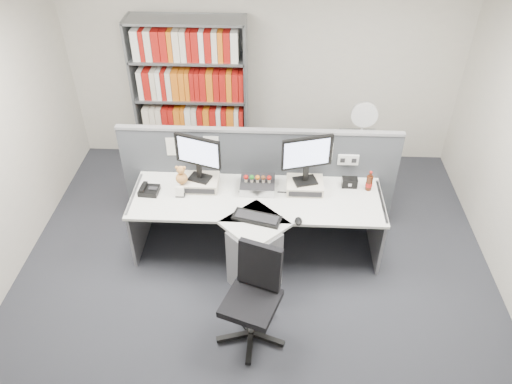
# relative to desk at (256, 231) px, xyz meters

# --- Properties ---
(ground) EXTENTS (5.50, 5.50, 0.00)m
(ground) POSITION_rel_desk_xyz_m (0.00, -0.60, -0.46)
(ground) COLOR #32333B
(ground) RESTS_ON ground
(room_shell) EXTENTS (5.04, 5.54, 2.72)m
(room_shell) POSITION_rel_desk_xyz_m (0.00, -0.60, 1.33)
(room_shell) COLOR beige
(room_shell) RESTS_ON ground
(partition) EXTENTS (3.00, 0.08, 1.27)m
(partition) POSITION_rel_desk_xyz_m (0.00, 0.65, 0.19)
(partition) COLOR #45484E
(partition) RESTS_ON ground
(desk) EXTENTS (2.60, 1.20, 0.72)m
(desk) POSITION_rel_desk_xyz_m (0.00, 0.00, 0.00)
(desk) COLOR silver
(desk) RESTS_ON ground
(monitor_riser_left) EXTENTS (0.38, 0.31, 0.10)m
(monitor_riser_left) POSITION_rel_desk_xyz_m (-0.60, 0.38, 0.31)
(monitor_riser_left) COLOR beige
(monitor_riser_left) RESTS_ON desk
(monitor_riser_right) EXTENTS (0.38, 0.31, 0.10)m
(monitor_riser_right) POSITION_rel_desk_xyz_m (0.50, 0.38, 0.31)
(monitor_riser_right) COLOR beige
(monitor_riser_right) RESTS_ON desk
(monitor_left) EXTENTS (0.48, 0.22, 0.51)m
(monitor_left) POSITION_rel_desk_xyz_m (-0.60, 0.38, 0.67)
(monitor_left) COLOR black
(monitor_left) RESTS_ON monitor_riser_left
(monitor_right) EXTENTS (0.51, 0.23, 0.53)m
(monitor_right) POSITION_rel_desk_xyz_m (0.50, 0.38, 0.68)
(monitor_right) COLOR black
(monitor_right) RESTS_ON monitor_riser_right
(desktop_pc) EXTENTS (0.36, 0.32, 0.10)m
(desktop_pc) POSITION_rel_desk_xyz_m (0.00, 0.38, 0.31)
(desktop_pc) COLOR black
(desktop_pc) RESTS_ON desk
(figurines) EXTENTS (0.29, 0.05, 0.09)m
(figurines) POSITION_rel_desk_xyz_m (0.00, 0.36, 0.41)
(figurines) COLOR beige
(figurines) RESTS_ON desktop_pc
(keyboard) EXTENTS (0.50, 0.29, 0.03)m
(keyboard) POSITION_rel_desk_xyz_m (0.02, -0.12, 0.28)
(keyboard) COLOR black
(keyboard) RESTS_ON desk
(mouse) EXTENTS (0.07, 0.12, 0.04)m
(mouse) POSITION_rel_desk_xyz_m (0.42, -0.16, 0.29)
(mouse) COLOR black
(mouse) RESTS_ON desk
(desk_phone) EXTENTS (0.21, 0.19, 0.09)m
(desk_phone) POSITION_rel_desk_xyz_m (-1.13, 0.25, 0.30)
(desk_phone) COLOR black
(desk_phone) RESTS_ON desk
(desk_calendar) EXTENTS (0.09, 0.07, 0.11)m
(desk_calendar) POSITION_rel_desk_xyz_m (-0.79, 0.21, 0.31)
(desk_calendar) COLOR black
(desk_calendar) RESTS_ON desk
(plush_toy) EXTENTS (0.12, 0.12, 0.21)m
(plush_toy) POSITION_rel_desk_xyz_m (-0.78, 0.30, 0.45)
(plush_toy) COLOR #B67A3C
(plush_toy) RESTS_ON monitor_riser_left
(speaker) EXTENTS (0.16, 0.09, 0.11)m
(speaker) POSITION_rel_desk_xyz_m (0.97, 0.46, 0.32)
(speaker) COLOR black
(speaker) RESTS_ON desk
(cola_bottle) EXTENTS (0.07, 0.07, 0.23)m
(cola_bottle) POSITION_rel_desk_xyz_m (1.16, 0.41, 0.35)
(cola_bottle) COLOR #3F190A
(cola_bottle) RESTS_ON desk
(shelving_unit) EXTENTS (1.41, 0.40, 2.00)m
(shelving_unit) POSITION_rel_desk_xyz_m (-0.90, 1.85, 0.52)
(shelving_unit) COLOR slate
(shelving_unit) RESTS_ON ground
(filing_cabinet) EXTENTS (0.45, 0.61, 0.70)m
(filing_cabinet) POSITION_rel_desk_xyz_m (1.20, 1.40, -0.11)
(filing_cabinet) COLOR slate
(filing_cabinet) RESTS_ON ground
(desk_fan) EXTENTS (0.31, 0.18, 0.52)m
(desk_fan) POSITION_rel_desk_xyz_m (1.20, 1.40, 0.57)
(desk_fan) COLOR white
(desk_fan) RESTS_ON filing_cabinet
(office_chair) EXTENTS (0.64, 0.64, 0.96)m
(office_chair) POSITION_rel_desk_xyz_m (0.03, -0.88, 0.06)
(office_chair) COLOR silver
(office_chair) RESTS_ON ground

